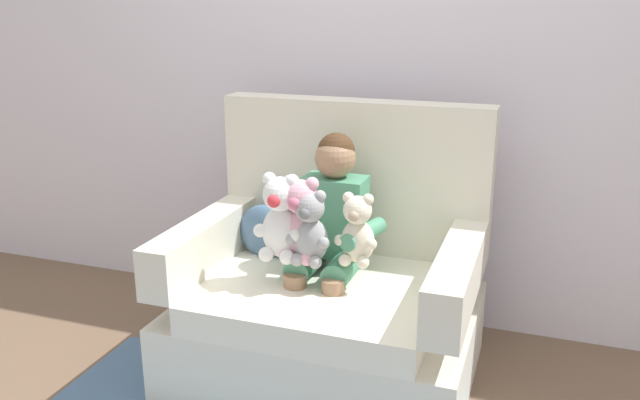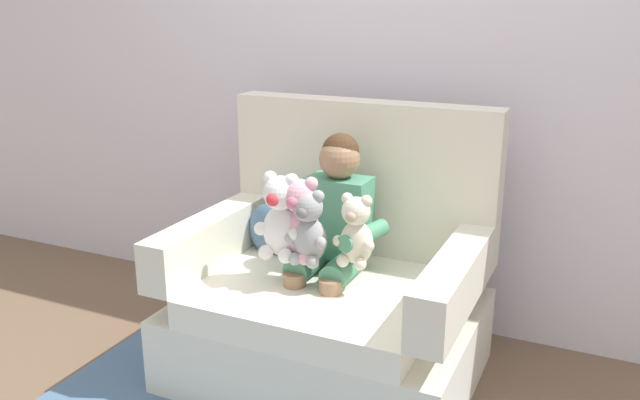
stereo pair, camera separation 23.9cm
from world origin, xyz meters
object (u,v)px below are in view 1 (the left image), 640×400
seated_child (330,224)px  plush_grey (310,229)px  armchair (331,296)px  plush_white (281,219)px  throw_pillow (266,233)px  plush_pink (301,221)px  plush_cream (357,231)px

seated_child → plush_grey: bearing=-100.5°
seated_child → armchair: bearing=-56.1°
seated_child → plush_grey: 0.20m
armchair → plush_grey: armchair is taller
seated_child → plush_white: 0.24m
seated_child → throw_pillow: bearing=158.7°
seated_child → plush_white: bearing=-133.7°
seated_child → plush_pink: (-0.07, -0.17, 0.06)m
plush_grey → armchair: bearing=78.6°
plush_pink → plush_cream: plush_pink is taller
plush_grey → plush_cream: bearing=17.3°
seated_child → plush_grey: size_ratio=2.73×
throw_pillow → plush_white: bearing=-55.5°
plush_pink → armchair: bearing=46.3°
armchair → plush_cream: 0.39m
plush_cream → throw_pillow: 0.56m
plush_pink → plush_white: bearing=173.3°
armchair → plush_white: size_ratio=3.45×
plush_grey → throw_pillow: 0.45m
plush_grey → throw_pillow: (-0.32, 0.29, -0.15)m
armchair → throw_pillow: armchair is taller
seated_child → plush_pink: seated_child is taller
plush_pink → plush_white: 0.08m
plush_pink → throw_pillow: size_ratio=1.32×
plush_grey → plush_pink: bearing=150.7°
plush_white → plush_cream: (0.30, 0.05, -0.03)m
seated_child → throw_pillow: 0.36m
seated_child → plush_grey: seated_child is taller
plush_pink → seated_child: bearing=52.0°
plush_pink → plush_cream: size_ratio=1.19×
armchair → plush_white: 0.44m
armchair → plush_grey: size_ratio=4.01×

